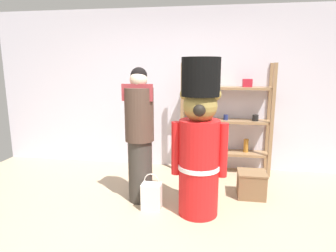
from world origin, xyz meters
The scene contains 7 objects.
ground_plane centered at (0.00, 0.00, 0.00)m, with size 6.40×6.40×0.00m, color tan.
back_wall centered at (0.00, 2.20, 1.30)m, with size 6.40×0.12×2.60m, color silver.
merchandise_shelf centered at (0.73, 1.98, 0.87)m, with size 1.40×0.35×1.73m.
teddy_bear_guard centered at (0.39, 0.51, 0.86)m, with size 0.63×0.47×1.77m.
person_shopper centered at (-0.35, 0.75, 0.86)m, with size 0.37×0.35×1.67m.
shopping_bag centered at (-0.16, 0.52, 0.17)m, with size 0.23×0.15×0.45m.
display_crate centered at (1.05, 1.06, 0.17)m, with size 0.36×0.33×0.34m.
Camera 1 is at (0.52, -2.61, 1.67)m, focal length 30.92 mm.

